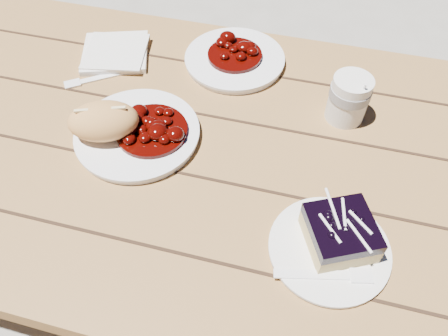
% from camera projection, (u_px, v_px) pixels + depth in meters
% --- Properties ---
extents(ground, '(60.00, 60.00, 0.00)m').
position_uv_depth(ground, '(178.00, 284.00, 1.48)').
color(ground, gray).
rests_on(ground, ground).
extents(picnic_table, '(2.00, 1.55, 0.75)m').
position_uv_depth(picnic_table, '(157.00, 181.00, 1.01)').
color(picnic_table, brown).
rests_on(picnic_table, ground).
extents(main_plate, '(0.24, 0.24, 0.02)m').
position_uv_depth(main_plate, '(138.00, 134.00, 0.88)').
color(main_plate, white).
rests_on(main_plate, picnic_table).
extents(goulash_stew, '(0.14, 0.14, 0.04)m').
position_uv_depth(goulash_stew, '(151.00, 125.00, 0.85)').
color(goulash_stew, '#3A0402').
rests_on(goulash_stew, main_plate).
extents(bread_roll, '(0.16, 0.13, 0.07)m').
position_uv_depth(bread_roll, '(104.00, 121.00, 0.84)').
color(bread_roll, tan).
rests_on(bread_roll, main_plate).
extents(dessert_plate, '(0.19, 0.19, 0.01)m').
position_uv_depth(dessert_plate, '(329.00, 249.00, 0.72)').
color(dessert_plate, white).
rests_on(dessert_plate, picnic_table).
extents(blueberry_cake, '(0.14, 0.14, 0.06)m').
position_uv_depth(blueberry_cake, '(340.00, 233.00, 0.70)').
color(blueberry_cake, '#DBC177').
rests_on(blueberry_cake, dessert_plate).
extents(fork_dessert, '(0.16, 0.06, 0.00)m').
position_uv_depth(fork_dessert, '(313.00, 275.00, 0.68)').
color(fork_dessert, white).
rests_on(fork_dessert, dessert_plate).
extents(coffee_cup, '(0.08, 0.08, 0.10)m').
position_uv_depth(coffee_cup, '(349.00, 99.00, 0.88)').
color(coffee_cup, white).
rests_on(coffee_cup, picnic_table).
extents(napkin_stack, '(0.19, 0.19, 0.01)m').
position_uv_depth(napkin_stack, '(115.00, 53.00, 1.04)').
color(napkin_stack, white).
rests_on(napkin_stack, picnic_table).
extents(fork_table, '(0.14, 0.11, 0.00)m').
position_uv_depth(fork_table, '(106.00, 76.00, 0.99)').
color(fork_table, white).
rests_on(fork_table, picnic_table).
extents(second_plate, '(0.23, 0.23, 0.02)m').
position_uv_depth(second_plate, '(235.00, 60.00, 1.02)').
color(second_plate, white).
rests_on(second_plate, picnic_table).
extents(second_stew, '(0.13, 0.13, 0.04)m').
position_uv_depth(second_stew, '(235.00, 50.00, 1.00)').
color(second_stew, '#3A0402').
rests_on(second_stew, second_plate).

